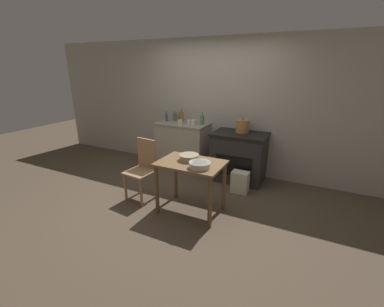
{
  "coord_description": "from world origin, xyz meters",
  "views": [
    {
      "loc": [
        1.85,
        -3.14,
        2.02
      ],
      "look_at": [
        0.0,
        0.55,
        0.62
      ],
      "focal_mm": 24.0,
      "sensor_mm": 36.0,
      "label": 1
    }
  ],
  "objects_px": {
    "stove": "(239,157)",
    "mixing_bowl_large": "(200,165)",
    "chair": "(143,168)",
    "bottle_center_left": "(167,117)",
    "bottle_left": "(179,117)",
    "cup_mid_right": "(180,123)",
    "work_table": "(191,171)",
    "bottle_far_left": "(175,117)",
    "cup_right": "(193,123)",
    "stock_pot": "(243,126)",
    "mixing_bowl_small": "(189,157)",
    "bottle_center": "(202,120)",
    "flour_sack": "(240,182)",
    "cup_center_right": "(189,122)",
    "bottle_mid_left": "(182,117)"
  },
  "relations": [
    {
      "from": "chair",
      "to": "bottle_center_left",
      "type": "xyz_separation_m",
      "value": [
        -0.46,
        1.47,
        0.52
      ]
    },
    {
      "from": "stove",
      "to": "bottle_left",
      "type": "relative_size",
      "value": 5.14
    },
    {
      "from": "bottle_center_left",
      "to": "cup_center_right",
      "type": "xyz_separation_m",
      "value": [
        0.57,
        -0.11,
        -0.03
      ]
    },
    {
      "from": "cup_center_right",
      "to": "cup_right",
      "type": "relative_size",
      "value": 0.93
    },
    {
      "from": "cup_right",
      "to": "flour_sack",
      "type": "bearing_deg",
      "value": -23.38
    },
    {
      "from": "cup_center_right",
      "to": "chair",
      "type": "bearing_deg",
      "value": -95.0
    },
    {
      "from": "cup_right",
      "to": "bottle_center",
      "type": "bearing_deg",
      "value": 40.23
    },
    {
      "from": "stove",
      "to": "bottle_center_left",
      "type": "relative_size",
      "value": 4.72
    },
    {
      "from": "work_table",
      "to": "bottle_mid_left",
      "type": "relative_size",
      "value": 3.4
    },
    {
      "from": "bottle_center",
      "to": "cup_center_right",
      "type": "relative_size",
      "value": 2.64
    },
    {
      "from": "stove",
      "to": "mixing_bowl_large",
      "type": "relative_size",
      "value": 3.38
    },
    {
      "from": "bottle_far_left",
      "to": "bottle_mid_left",
      "type": "xyz_separation_m",
      "value": [
        0.22,
        -0.1,
        0.03
      ]
    },
    {
      "from": "flour_sack",
      "to": "mixing_bowl_large",
      "type": "bearing_deg",
      "value": -104.85
    },
    {
      "from": "stove",
      "to": "chair",
      "type": "bearing_deg",
      "value": -129.9
    },
    {
      "from": "chair",
      "to": "mixing_bowl_large",
      "type": "relative_size",
      "value": 3.37
    },
    {
      "from": "stock_pot",
      "to": "bottle_center",
      "type": "height_order",
      "value": "bottle_center"
    },
    {
      "from": "stock_pot",
      "to": "flour_sack",
      "type": "bearing_deg",
      "value": -73.17
    },
    {
      "from": "chair",
      "to": "mixing_bowl_small",
      "type": "distance_m",
      "value": 0.85
    },
    {
      "from": "mixing_bowl_small",
      "to": "bottle_left",
      "type": "relative_size",
      "value": 1.51
    },
    {
      "from": "bottle_center",
      "to": "stock_pot",
      "type": "bearing_deg",
      "value": -2.15
    },
    {
      "from": "bottle_center",
      "to": "bottle_center_left",
      "type": "bearing_deg",
      "value": 179.76
    },
    {
      "from": "bottle_left",
      "to": "bottle_mid_left",
      "type": "xyz_separation_m",
      "value": [
        0.11,
        -0.1,
        0.03
      ]
    },
    {
      "from": "cup_right",
      "to": "mixing_bowl_large",
      "type": "bearing_deg",
      "value": -60.89
    },
    {
      "from": "chair",
      "to": "flour_sack",
      "type": "bearing_deg",
      "value": 39.01
    },
    {
      "from": "bottle_far_left",
      "to": "cup_right",
      "type": "relative_size",
      "value": 2.01
    },
    {
      "from": "cup_mid_right",
      "to": "cup_right",
      "type": "xyz_separation_m",
      "value": [
        0.22,
        0.13,
        -0.0
      ]
    },
    {
      "from": "cup_mid_right",
      "to": "chair",
      "type": "bearing_deg",
      "value": -90.04
    },
    {
      "from": "chair",
      "to": "bottle_left",
      "type": "bearing_deg",
      "value": 103.98
    },
    {
      "from": "work_table",
      "to": "bottle_center",
      "type": "bearing_deg",
      "value": 108.81
    },
    {
      "from": "work_table",
      "to": "cup_mid_right",
      "type": "bearing_deg",
      "value": 124.68
    },
    {
      "from": "bottle_mid_left",
      "to": "cup_mid_right",
      "type": "xyz_separation_m",
      "value": [
        0.11,
        -0.27,
        -0.05
      ]
    },
    {
      "from": "cup_mid_right",
      "to": "mixing_bowl_large",
      "type": "bearing_deg",
      "value": -52.49
    },
    {
      "from": "stove",
      "to": "mixing_bowl_small",
      "type": "bearing_deg",
      "value": -104.5
    },
    {
      "from": "flour_sack",
      "to": "bottle_center",
      "type": "distance_m",
      "value": 1.43
    },
    {
      "from": "mixing_bowl_small",
      "to": "bottle_far_left",
      "type": "height_order",
      "value": "bottle_far_left"
    },
    {
      "from": "stock_pot",
      "to": "mixing_bowl_small",
      "type": "xyz_separation_m",
      "value": [
        -0.36,
        -1.4,
        -0.2
      ]
    },
    {
      "from": "mixing_bowl_small",
      "to": "stove",
      "type": "bearing_deg",
      "value": 75.5
    },
    {
      "from": "bottle_far_left",
      "to": "cup_center_right",
      "type": "distance_m",
      "value": 0.51
    },
    {
      "from": "cup_center_right",
      "to": "bottle_center",
      "type": "bearing_deg",
      "value": 25.13
    },
    {
      "from": "mixing_bowl_small",
      "to": "bottle_left",
      "type": "xyz_separation_m",
      "value": [
        -1.02,
        1.55,
        0.22
      ]
    },
    {
      "from": "bottle_left",
      "to": "bottle_center",
      "type": "height_order",
      "value": "bottle_center"
    },
    {
      "from": "stove",
      "to": "bottle_far_left",
      "type": "relative_size",
      "value": 4.85
    },
    {
      "from": "stove",
      "to": "bottle_center",
      "type": "distance_m",
      "value": 1.0
    },
    {
      "from": "bottle_left",
      "to": "bottle_center_left",
      "type": "relative_size",
      "value": 0.92
    },
    {
      "from": "work_table",
      "to": "mixing_bowl_large",
      "type": "relative_size",
      "value": 3.2
    },
    {
      "from": "bottle_center_left",
      "to": "bottle_center",
      "type": "relative_size",
      "value": 0.84
    },
    {
      "from": "flour_sack",
      "to": "bottle_center",
      "type": "height_order",
      "value": "bottle_center"
    },
    {
      "from": "bottle_left",
      "to": "cup_mid_right",
      "type": "distance_m",
      "value": 0.44
    },
    {
      "from": "stove",
      "to": "bottle_center",
      "type": "xyz_separation_m",
      "value": [
        -0.79,
        0.09,
        0.6
      ]
    },
    {
      "from": "bottle_far_left",
      "to": "cup_mid_right",
      "type": "xyz_separation_m",
      "value": [
        0.34,
        -0.38,
        -0.02
      ]
    }
  ]
}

